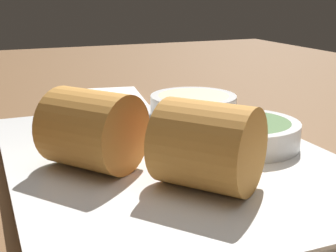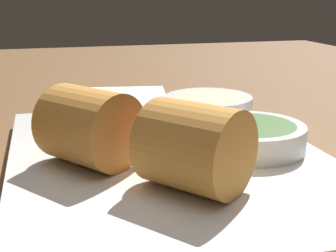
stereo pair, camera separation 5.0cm
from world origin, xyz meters
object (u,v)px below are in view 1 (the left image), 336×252
serving_plate (168,162)px  dipping_bowl_far (193,104)px  napkin (102,100)px  dipping_bowl_near (246,132)px

serving_plate → dipping_bowl_far: bearing=145.2°
serving_plate → napkin: bearing=177.3°
dipping_bowl_near → napkin: (-28.10, -6.11, -2.43)cm
dipping_bowl_far → serving_plate: bearing=-34.8°
serving_plate → dipping_bowl_far: 13.55cm
serving_plate → dipping_bowl_near: size_ratio=3.59×
dipping_bowl_far → napkin: dipping_bowl_far is taller
serving_plate → dipping_bowl_near: (0.61, 7.39, 1.97)cm
serving_plate → dipping_bowl_far: (-11.00, 7.65, 1.97)cm
serving_plate → napkin: 27.53cm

